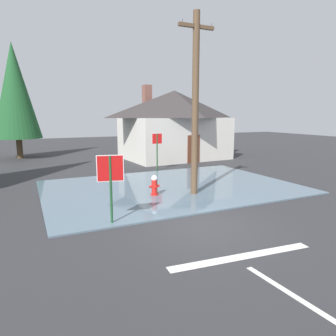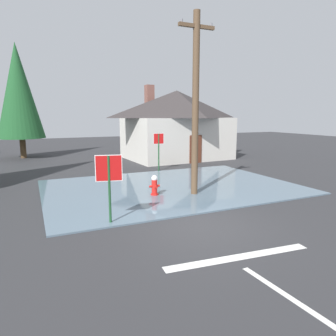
{
  "view_description": "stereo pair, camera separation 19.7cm",
  "coord_description": "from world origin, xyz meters",
  "px_view_note": "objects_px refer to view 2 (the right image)",
  "views": [
    {
      "loc": [
        -4.98,
        -7.88,
        3.45
      ],
      "look_at": [
        0.36,
        3.41,
        1.26
      ],
      "focal_mm": 32.65,
      "sensor_mm": 36.0,
      "label": 1
    },
    {
      "loc": [
        -4.8,
        -7.97,
        3.45
      ],
      "look_at": [
        0.36,
        3.41,
        1.26
      ],
      "focal_mm": 32.65,
      "sensor_mm": 36.0,
      "label": 2
    }
  ],
  "objects_px": {
    "utility_pole": "(195,103)",
    "stop_sign_far": "(159,144)",
    "pine_tree_tall_left": "(18,91)",
    "stop_sign_near": "(109,175)",
    "fire_hydrant": "(155,186)",
    "house": "(177,124)"
  },
  "relations": [
    {
      "from": "stop_sign_far",
      "to": "house",
      "type": "relative_size",
      "value": 0.28
    },
    {
      "from": "pine_tree_tall_left",
      "to": "house",
      "type": "bearing_deg",
      "value": -24.93
    },
    {
      "from": "utility_pole",
      "to": "stop_sign_far",
      "type": "distance_m",
      "value": 6.43
    },
    {
      "from": "stop_sign_near",
      "to": "fire_hydrant",
      "type": "relative_size",
      "value": 2.43
    },
    {
      "from": "stop_sign_far",
      "to": "pine_tree_tall_left",
      "type": "relative_size",
      "value": 0.26
    },
    {
      "from": "fire_hydrant",
      "to": "stop_sign_far",
      "type": "xyz_separation_m",
      "value": [
        2.48,
        5.45,
        1.19
      ]
    },
    {
      "from": "fire_hydrant",
      "to": "pine_tree_tall_left",
      "type": "bearing_deg",
      "value": 109.01
    },
    {
      "from": "stop_sign_near",
      "to": "house",
      "type": "distance_m",
      "value": 15.2
    },
    {
      "from": "stop_sign_near",
      "to": "pine_tree_tall_left",
      "type": "bearing_deg",
      "value": 98.63
    },
    {
      "from": "utility_pole",
      "to": "stop_sign_far",
      "type": "xyz_separation_m",
      "value": [
        0.82,
        5.95,
        -2.29
      ]
    },
    {
      "from": "stop_sign_far",
      "to": "house",
      "type": "distance_m",
      "value": 5.83
    },
    {
      "from": "stop_sign_far",
      "to": "house",
      "type": "xyz_separation_m",
      "value": [
        3.45,
        4.57,
        1.11
      ]
    },
    {
      "from": "stop_sign_near",
      "to": "fire_hydrant",
      "type": "height_order",
      "value": "stop_sign_near"
    },
    {
      "from": "fire_hydrant",
      "to": "utility_pole",
      "type": "bearing_deg",
      "value": -16.95
    },
    {
      "from": "stop_sign_near",
      "to": "utility_pole",
      "type": "distance_m",
      "value": 5.22
    },
    {
      "from": "stop_sign_near",
      "to": "house",
      "type": "xyz_separation_m",
      "value": [
        8.47,
        12.58,
        1.15
      ]
    },
    {
      "from": "utility_pole",
      "to": "house",
      "type": "bearing_deg",
      "value": 67.94
    },
    {
      "from": "stop_sign_near",
      "to": "pine_tree_tall_left",
      "type": "relative_size",
      "value": 0.25
    },
    {
      "from": "fire_hydrant",
      "to": "house",
      "type": "xyz_separation_m",
      "value": [
        5.92,
        10.02,
        2.29
      ]
    },
    {
      "from": "stop_sign_far",
      "to": "stop_sign_near",
      "type": "bearing_deg",
      "value": -122.09
    },
    {
      "from": "stop_sign_far",
      "to": "utility_pole",
      "type": "bearing_deg",
      "value": -97.85
    },
    {
      "from": "utility_pole",
      "to": "pine_tree_tall_left",
      "type": "bearing_deg",
      "value": 113.69
    }
  ]
}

